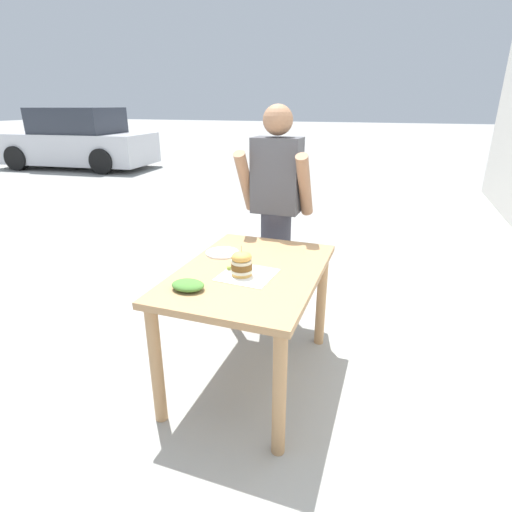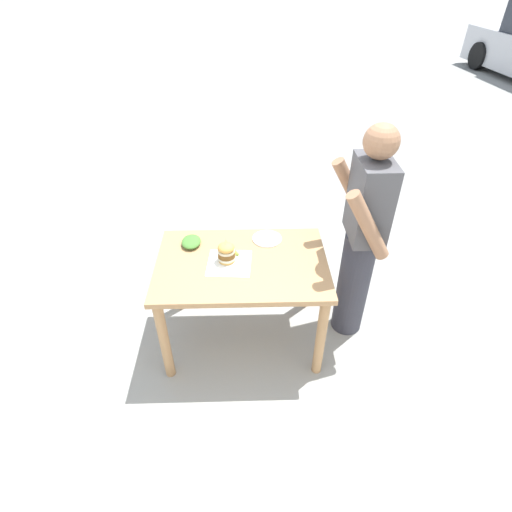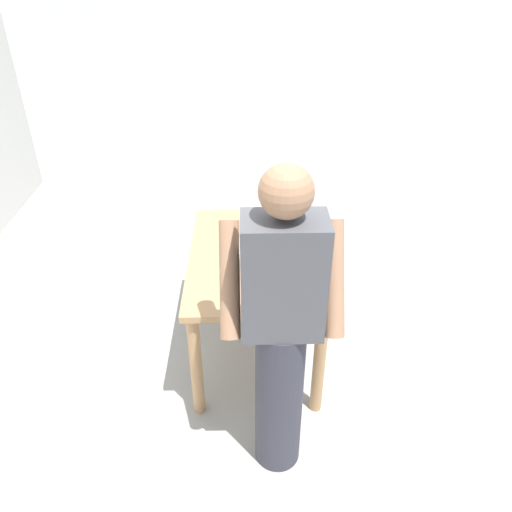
# 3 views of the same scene
# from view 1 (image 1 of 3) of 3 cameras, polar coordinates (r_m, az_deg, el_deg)

# --- Properties ---
(ground_plane) EXTENTS (80.00, 80.00, 0.00)m
(ground_plane) POSITION_cam_1_polar(r_m,az_deg,el_deg) (2.77, -0.72, -16.61)
(ground_plane) COLOR #9E9E99
(patio_table) EXTENTS (0.81, 1.20, 0.76)m
(patio_table) POSITION_cam_1_polar(r_m,az_deg,el_deg) (2.43, -0.79, -4.57)
(patio_table) COLOR tan
(patio_table) RESTS_ON ground
(serving_paper) EXTENTS (0.32, 0.32, 0.00)m
(serving_paper) POSITION_cam_1_polar(r_m,az_deg,el_deg) (2.31, -1.24, -2.70)
(serving_paper) COLOR white
(serving_paper) RESTS_ON patio_table
(sandwich) EXTENTS (0.12, 0.12, 0.18)m
(sandwich) POSITION_cam_1_polar(r_m,az_deg,el_deg) (2.27, -2.08, -1.07)
(sandwich) COLOR gold
(sandwich) RESTS_ON serving_paper
(pickle_spear) EXTENTS (0.08, 0.06, 0.02)m
(pickle_spear) POSITION_cam_1_polar(r_m,az_deg,el_deg) (2.37, -3.30, -1.67)
(pickle_spear) COLOR #8EA83D
(pickle_spear) RESTS_ON serving_paper
(side_plate_with_forks) EXTENTS (0.22, 0.22, 0.02)m
(side_plate_with_forks) POSITION_cam_1_polar(r_m,az_deg,el_deg) (2.64, -4.81, 0.47)
(side_plate_with_forks) COLOR white
(side_plate_with_forks) RESTS_ON patio_table
(side_salad) EXTENTS (0.18, 0.14, 0.05)m
(side_salad) POSITION_cam_1_polar(r_m,az_deg,el_deg) (2.15, -9.70, -4.13)
(side_salad) COLOR #477F33
(side_salad) RESTS_ON patio_table
(diner_across_table) EXTENTS (0.55, 0.35, 1.69)m
(diner_across_table) POSITION_cam_1_polar(r_m,az_deg,el_deg) (3.14, 2.88, 6.05)
(diner_across_table) COLOR #33333D
(diner_across_table) RESTS_ON ground
(parked_car_near_curb) EXTENTS (4.35, 2.15, 1.60)m
(parked_car_near_curb) POSITION_cam_1_polar(r_m,az_deg,el_deg) (12.51, -24.19, 14.73)
(parked_car_near_curb) COLOR silver
(parked_car_near_curb) RESTS_ON ground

